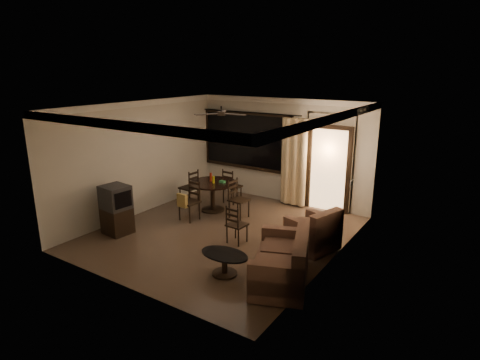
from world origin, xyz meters
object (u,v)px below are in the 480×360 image
Objects in this scene: dining_chair_east at (239,206)px; dining_chair_south at (189,208)px; coffee_table at (225,260)px; side_chair at (237,231)px; dining_chair_north at (232,192)px; tv_cabinet at (116,210)px; dining_chair_west at (189,194)px; armchair at (315,233)px; dining_table at (213,188)px; sofa at (285,263)px.

dining_chair_east and dining_chair_south have the same top height.
dining_chair_east is 2.83m from coffee_table.
coffee_table is 1.10× the size of side_chair.
dining_chair_south is 1.14× the size of side_chair.
tv_cabinet is at bearing 77.55° from dining_chair_north.
dining_chair_east is at bearing 90.00° from dining_chair_west.
armchair is at bearing 83.08° from dining_chair_west.
side_chair is (-1.49, -0.59, -0.10)m from armchair.
sofa is at bearing -34.60° from dining_table.
dining_chair_south and dining_chair_north have the same top height.
coffee_table is at bearing 53.40° from dining_chair_west.
dining_chair_west is 4.61m from sofa.
dining_chair_north is at bearing 170.95° from armchair.
armchair is at bearing -101.81° from dining_chair_east.
coffee_table is (2.18, -2.55, -0.33)m from dining_table.
dining_chair_south is 0.90× the size of armchair.
dining_chair_north is at bearing -50.23° from side_chair.
dining_chair_west reaches higher than sofa.
dining_chair_west and dining_chair_south have the same top height.
side_chair is (0.78, -1.25, -0.03)m from dining_chair_east.
dining_chair_west and dining_chair_east have the same top height.
dining_table is 1.10× the size of tv_cabinet.
side_chair is at bearing 130.85° from dining_chair_north.
tv_cabinet reaches higher than side_chair.
side_chair is at bearing 64.96° from dining_chair_west.
dining_table reaches higher than sofa.
dining_chair_north is 3.27m from tv_cabinet.
tv_cabinet reaches higher than dining_table.
dining_table is 1.27× the size of dining_chair_south.
coffee_table is (2.12, -3.34, -0.01)m from dining_chair_north.
dining_chair_east is 0.87× the size of tv_cabinet.
sofa is at bearing 140.71° from dining_chair_north.
dining_chair_west reaches higher than coffee_table.
tv_cabinet is at bearing 175.98° from coffee_table.
side_chair reaches higher than coffee_table.
dining_chair_east is (1.67, -0.13, 0.00)m from dining_chair_west.
side_chair is (2.45, -1.38, -0.03)m from dining_chair_west.
sofa is 1.75× the size of armchair.
dining_chair_south is 3.17m from armchair.
coffee_table is 1.36m from side_chair.
dining_chair_west is 3.99m from coffee_table.
dining_chair_west is 2.42m from tv_cabinet.
dining_chair_north reaches higher than armchair.
sofa is at bearing 19.68° from coffee_table.
tv_cabinet is at bearing -114.53° from dining_chair_south.
dining_chair_east and dining_chair_north have the same top height.
side_chair is (1.68, -0.46, -0.06)m from dining_chair_south.
dining_chair_south reaches higher than armchair.
dining_chair_west is 1.00× the size of dining_chair_south.
dining_chair_north is 0.51× the size of sofa.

